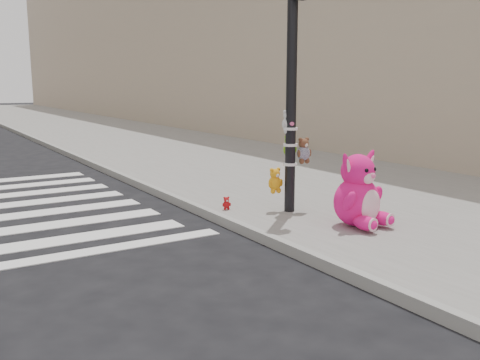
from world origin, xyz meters
TOP-DOWN VIEW (x-y plane):
  - ground at (0.00, 0.00)m, footprint 120.00×120.00m
  - sidewalk_near at (5.00, 10.00)m, footprint 7.00×80.00m
  - curb_edge at (1.55, 10.00)m, footprint 0.12×80.00m
  - bld_near at (10.50, 20.00)m, footprint 5.00×60.00m
  - signal_pole at (2.61, 1.82)m, footprint 0.70×0.49m
  - pink_bunny at (2.88, 0.57)m, footprint 0.77×0.87m
  - red_teddy at (1.80, 2.40)m, footprint 0.17×0.13m

SIDE VIEW (x-z plane):
  - ground at x=0.00m, z-range 0.00..0.00m
  - sidewalk_near at x=5.00m, z-range 0.00..0.14m
  - curb_edge at x=1.55m, z-range -0.01..0.15m
  - red_teddy at x=1.80m, z-range 0.14..0.35m
  - pink_bunny at x=2.88m, z-range 0.04..1.13m
  - signal_pole at x=2.61m, z-range -0.24..3.76m
  - bld_near at x=10.50m, z-range 0.00..10.00m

